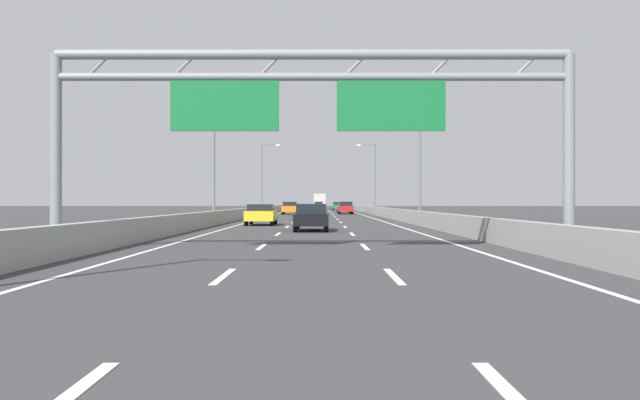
% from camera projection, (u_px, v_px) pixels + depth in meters
% --- Properties ---
extents(ground_plane, '(260.00, 260.00, 0.00)m').
position_uv_depth(ground_plane, '(322.00, 212.00, 101.43)').
color(ground_plane, '#38383A').
extents(lane_dash_left_1, '(0.16, 3.00, 0.01)m').
position_uv_depth(lane_dash_left_1, '(227.00, 276.00, 13.94)').
color(lane_dash_left_1, white).
rests_on(lane_dash_left_1, ground_plane).
extents(lane_dash_left_2, '(0.16, 3.00, 0.01)m').
position_uv_depth(lane_dash_left_2, '(265.00, 247.00, 22.94)').
color(lane_dash_left_2, white).
rests_on(lane_dash_left_2, ground_plane).
extents(lane_dash_left_3, '(0.16, 3.00, 0.01)m').
position_uv_depth(lane_dash_left_3, '(281.00, 234.00, 31.94)').
color(lane_dash_left_3, white).
rests_on(lane_dash_left_3, ground_plane).
extents(lane_dash_left_4, '(0.16, 3.00, 0.01)m').
position_uv_depth(lane_dash_left_4, '(291.00, 227.00, 40.94)').
color(lane_dash_left_4, white).
rests_on(lane_dash_left_4, ground_plane).
extents(lane_dash_left_5, '(0.16, 3.00, 0.01)m').
position_uv_depth(lane_dash_left_5, '(296.00, 222.00, 49.94)').
color(lane_dash_left_5, white).
rests_on(lane_dash_left_5, ground_plane).
extents(lane_dash_left_6, '(0.16, 3.00, 0.01)m').
position_uv_depth(lane_dash_left_6, '(301.00, 219.00, 58.94)').
color(lane_dash_left_6, white).
rests_on(lane_dash_left_6, ground_plane).
extents(lane_dash_left_7, '(0.16, 3.00, 0.01)m').
position_uv_depth(lane_dash_left_7, '(304.00, 217.00, 67.94)').
color(lane_dash_left_7, white).
rests_on(lane_dash_left_7, ground_plane).
extents(lane_dash_left_8, '(0.16, 3.00, 0.01)m').
position_uv_depth(lane_dash_left_8, '(306.00, 215.00, 76.94)').
color(lane_dash_left_8, white).
rests_on(lane_dash_left_8, ground_plane).
extents(lane_dash_left_9, '(0.16, 3.00, 0.01)m').
position_uv_depth(lane_dash_left_9, '(308.00, 214.00, 85.94)').
color(lane_dash_left_9, white).
rests_on(lane_dash_left_9, ground_plane).
extents(lane_dash_left_10, '(0.16, 3.00, 0.01)m').
position_uv_depth(lane_dash_left_10, '(309.00, 212.00, 94.94)').
color(lane_dash_left_10, white).
rests_on(lane_dash_left_10, ground_plane).
extents(lane_dash_left_11, '(0.16, 3.00, 0.01)m').
position_uv_depth(lane_dash_left_11, '(310.00, 211.00, 103.94)').
color(lane_dash_left_11, white).
rests_on(lane_dash_left_11, ground_plane).
extents(lane_dash_left_12, '(0.16, 3.00, 0.01)m').
position_uv_depth(lane_dash_left_12, '(311.00, 211.00, 112.93)').
color(lane_dash_left_12, white).
rests_on(lane_dash_left_12, ground_plane).
extents(lane_dash_left_13, '(0.16, 3.00, 0.01)m').
position_uv_depth(lane_dash_left_13, '(312.00, 210.00, 121.93)').
color(lane_dash_left_13, white).
rests_on(lane_dash_left_13, ground_plane).
extents(lane_dash_left_14, '(0.16, 3.00, 0.01)m').
position_uv_depth(lane_dash_left_14, '(313.00, 209.00, 130.93)').
color(lane_dash_left_14, white).
rests_on(lane_dash_left_14, ground_plane).
extents(lane_dash_left_15, '(0.16, 3.00, 0.01)m').
position_uv_depth(lane_dash_left_15, '(314.00, 209.00, 139.93)').
color(lane_dash_left_15, white).
rests_on(lane_dash_left_15, ground_plane).
extents(lane_dash_left_16, '(0.16, 3.00, 0.01)m').
position_uv_depth(lane_dash_left_16, '(314.00, 208.00, 148.93)').
color(lane_dash_left_16, white).
rests_on(lane_dash_left_16, ground_plane).
extents(lane_dash_left_17, '(0.16, 3.00, 0.01)m').
position_uv_depth(lane_dash_left_17, '(315.00, 208.00, 157.93)').
color(lane_dash_left_17, white).
rests_on(lane_dash_left_17, ground_plane).
extents(lane_dash_right_1, '(0.16, 3.00, 0.01)m').
position_uv_depth(lane_dash_right_1, '(397.00, 276.00, 13.92)').
color(lane_dash_right_1, white).
rests_on(lane_dash_right_1, ground_plane).
extents(lane_dash_right_2, '(0.16, 3.00, 0.01)m').
position_uv_depth(lane_dash_right_2, '(368.00, 247.00, 22.92)').
color(lane_dash_right_2, white).
rests_on(lane_dash_right_2, ground_plane).
extents(lane_dash_right_3, '(0.16, 3.00, 0.01)m').
position_uv_depth(lane_dash_right_3, '(355.00, 234.00, 31.92)').
color(lane_dash_right_3, white).
rests_on(lane_dash_right_3, ground_plane).
extents(lane_dash_right_4, '(0.16, 3.00, 0.01)m').
position_uv_depth(lane_dash_right_4, '(348.00, 227.00, 40.92)').
color(lane_dash_right_4, white).
rests_on(lane_dash_right_4, ground_plane).
extents(lane_dash_right_5, '(0.16, 3.00, 0.01)m').
position_uv_depth(lane_dash_right_5, '(344.00, 222.00, 49.92)').
color(lane_dash_right_5, white).
rests_on(lane_dash_right_5, ground_plane).
extents(lane_dash_right_6, '(0.16, 3.00, 0.01)m').
position_uv_depth(lane_dash_right_6, '(341.00, 219.00, 58.92)').
color(lane_dash_right_6, white).
rests_on(lane_dash_right_6, ground_plane).
extents(lane_dash_right_7, '(0.16, 3.00, 0.01)m').
position_uv_depth(lane_dash_right_7, '(338.00, 217.00, 67.92)').
color(lane_dash_right_7, white).
rests_on(lane_dash_right_7, ground_plane).
extents(lane_dash_right_8, '(0.16, 3.00, 0.01)m').
position_uv_depth(lane_dash_right_8, '(337.00, 215.00, 76.92)').
color(lane_dash_right_8, white).
rests_on(lane_dash_right_8, ground_plane).
extents(lane_dash_right_9, '(0.16, 3.00, 0.01)m').
position_uv_depth(lane_dash_right_9, '(335.00, 214.00, 85.92)').
color(lane_dash_right_9, white).
rests_on(lane_dash_right_9, ground_plane).
extents(lane_dash_right_10, '(0.16, 3.00, 0.01)m').
position_uv_depth(lane_dash_right_10, '(334.00, 212.00, 94.92)').
color(lane_dash_right_10, white).
rests_on(lane_dash_right_10, ground_plane).
extents(lane_dash_right_11, '(0.16, 3.00, 0.01)m').
position_uv_depth(lane_dash_right_11, '(333.00, 211.00, 103.92)').
color(lane_dash_right_11, white).
rests_on(lane_dash_right_11, ground_plane).
extents(lane_dash_right_12, '(0.16, 3.00, 0.01)m').
position_uv_depth(lane_dash_right_12, '(332.00, 211.00, 112.92)').
color(lane_dash_right_12, white).
rests_on(lane_dash_right_12, ground_plane).
extents(lane_dash_right_13, '(0.16, 3.00, 0.01)m').
position_uv_depth(lane_dash_right_13, '(332.00, 210.00, 121.92)').
color(lane_dash_right_13, white).
rests_on(lane_dash_right_13, ground_plane).
extents(lane_dash_right_14, '(0.16, 3.00, 0.01)m').
position_uv_depth(lane_dash_right_14, '(331.00, 209.00, 130.92)').
color(lane_dash_right_14, white).
rests_on(lane_dash_right_14, ground_plane).
extents(lane_dash_right_15, '(0.16, 3.00, 0.01)m').
position_uv_depth(lane_dash_right_15, '(331.00, 209.00, 139.92)').
color(lane_dash_right_15, white).
rests_on(lane_dash_right_15, ground_plane).
extents(lane_dash_right_16, '(0.16, 3.00, 0.01)m').
position_uv_depth(lane_dash_right_16, '(330.00, 208.00, 148.92)').
color(lane_dash_right_16, white).
rests_on(lane_dash_right_16, ground_plane).
extents(lane_dash_right_17, '(0.16, 3.00, 0.01)m').
position_uv_depth(lane_dash_right_17, '(330.00, 208.00, 157.92)').
color(lane_dash_right_17, white).
rests_on(lane_dash_right_17, ground_plane).
extents(edge_line_left, '(0.16, 176.00, 0.01)m').
position_uv_depth(edge_line_left, '(283.00, 213.00, 89.45)').
color(edge_line_left, white).
rests_on(edge_line_left, ground_plane).
extents(edge_line_right, '(0.16, 176.00, 0.01)m').
position_uv_depth(edge_line_right, '(360.00, 213.00, 89.40)').
color(edge_line_right, white).
rests_on(edge_line_right, ground_plane).
extents(barrier_left, '(0.45, 220.00, 0.95)m').
position_uv_depth(barrier_left, '(281.00, 208.00, 111.46)').
color(barrier_left, '#9E9E99').
rests_on(barrier_left, ground_plane).
extents(barrier_right, '(0.45, 220.00, 0.95)m').
position_uv_depth(barrier_right, '(363.00, 208.00, 111.39)').
color(barrier_right, '#9E9E99').
rests_on(barrier_right, ground_plane).
extents(sign_gantry, '(16.46, 0.36, 6.36)m').
position_uv_depth(sign_gantry, '(315.00, 98.00, 20.62)').
color(sign_gantry, gray).
rests_on(sign_gantry, ground_plane).
extents(streetlamp_left_mid, '(2.58, 0.28, 9.50)m').
position_uv_depth(streetlamp_left_mid, '(220.00, 151.00, 49.18)').
color(streetlamp_left_mid, slate).
rests_on(streetlamp_left_mid, ground_plane).
extents(streetlamp_right_mid, '(2.58, 0.28, 9.50)m').
position_uv_depth(streetlamp_right_mid, '(420.00, 150.00, 49.11)').
color(streetlamp_right_mid, slate).
rests_on(streetlamp_right_mid, ground_plane).
extents(streetlamp_left_far, '(2.58, 0.28, 9.50)m').
position_uv_depth(streetlamp_left_far, '(267.00, 174.00, 89.59)').
color(streetlamp_left_far, slate).
rests_on(streetlamp_left_far, ground_plane).
extents(streetlamp_right_far, '(2.58, 0.28, 9.50)m').
position_uv_depth(streetlamp_right_far, '(376.00, 174.00, 89.52)').
color(streetlamp_right_far, slate).
rests_on(streetlamp_right_far, ground_plane).
extents(blue_car, '(1.80, 4.54, 1.52)m').
position_uv_depth(blue_car, '(347.00, 207.00, 89.60)').
color(blue_car, '#2347AD').
rests_on(blue_car, ground_plane).
extents(green_car, '(1.72, 4.26, 1.48)m').
position_uv_depth(green_car, '(340.00, 206.00, 122.13)').
color(green_car, '#1E7A38').
rests_on(green_car, ground_plane).
extents(silver_car, '(1.71, 4.15, 1.56)m').
position_uv_depth(silver_car, '(322.00, 206.00, 118.83)').
color(silver_car, '#A8ADB2').
rests_on(silver_car, ground_plane).
extents(orange_car, '(1.88, 4.34, 1.55)m').
position_uv_depth(orange_car, '(293.00, 208.00, 81.17)').
color(orange_car, orange).
rests_on(orange_car, ground_plane).
extents(black_car, '(1.81, 4.59, 1.46)m').
position_uv_depth(black_car, '(315.00, 217.00, 35.56)').
color(black_car, black).
rests_on(black_car, ground_plane).
extents(yellow_car, '(1.89, 4.27, 1.40)m').
position_uv_depth(yellow_car, '(265.00, 214.00, 44.07)').
color(yellow_car, yellow).
rests_on(yellow_car, ground_plane).
extents(red_car, '(1.81, 4.11, 1.57)m').
position_uv_depth(red_car, '(349.00, 208.00, 82.66)').
color(red_car, red).
rests_on(red_car, ground_plane).
extents(box_truck, '(2.36, 8.61, 3.13)m').
position_uv_depth(box_truck, '(323.00, 201.00, 134.67)').
color(box_truck, '#B21E19').
rests_on(box_truck, ground_plane).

